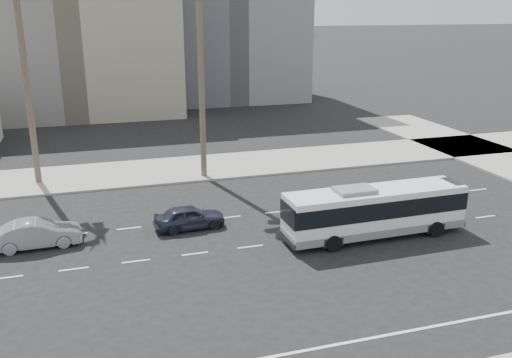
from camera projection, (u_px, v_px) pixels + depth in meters
name	position (u px, v px, depth m)	size (l,w,h in m)	color
ground	(302.00, 240.00, 30.03)	(700.00, 700.00, 0.00)	black
sidewalk_north	(232.00, 165.00, 44.16)	(120.00, 7.00, 0.15)	gray
midrise_beige_west	(71.00, 36.00, 65.06)	(24.00, 18.00, 18.00)	slate
midrise_gray_center	(220.00, 2.00, 75.82)	(20.00, 20.00, 26.00)	#575A60
city_bus	(375.00, 210.00, 30.12)	(10.36, 2.53, 2.96)	silver
car_a	(189.00, 217.00, 31.47)	(4.05, 1.63, 1.38)	#252836
car_b	(37.00, 234.00, 29.02)	(4.49, 1.57, 1.48)	gray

